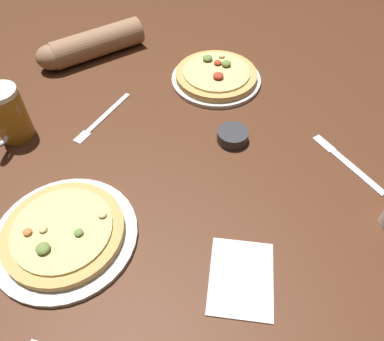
# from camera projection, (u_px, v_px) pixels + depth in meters

# --- Properties ---
(ground_plane) EXTENTS (2.40, 2.40, 0.03)m
(ground_plane) POSITION_uv_depth(u_px,v_px,m) (192.00, 180.00, 0.89)
(ground_plane) COLOR #4C2816
(pizza_plate_near) EXTENTS (0.30, 0.30, 0.05)m
(pizza_plate_near) POSITION_uv_depth(u_px,v_px,m) (64.00, 234.00, 0.76)
(pizza_plate_near) COLOR silver
(pizza_plate_near) RESTS_ON ground_plane
(pizza_plate_far) EXTENTS (0.26, 0.26, 0.05)m
(pizza_plate_far) POSITION_uv_depth(u_px,v_px,m) (216.00, 76.00, 1.11)
(pizza_plate_far) COLOR silver
(pizza_plate_far) RESTS_ON ground_plane
(beer_mug_dark) EXTENTS (0.09, 0.13, 0.14)m
(beer_mug_dark) POSITION_uv_depth(u_px,v_px,m) (8.00, 115.00, 0.92)
(beer_mug_dark) COLOR #9E6619
(beer_mug_dark) RESTS_ON ground_plane
(ramekin_sauce) EXTENTS (0.08, 0.08, 0.03)m
(ramekin_sauce) POSITION_uv_depth(u_px,v_px,m) (233.00, 136.00, 0.95)
(ramekin_sauce) COLOR #333338
(ramekin_sauce) RESTS_ON ground_plane
(napkin_folded) EXTENTS (0.17, 0.19, 0.01)m
(napkin_folded) POSITION_uv_depth(u_px,v_px,m) (241.00, 277.00, 0.71)
(napkin_folded) COLOR white
(napkin_folded) RESTS_ON ground_plane
(knife_right) EXTENTS (0.08, 0.22, 0.01)m
(knife_right) POSITION_uv_depth(u_px,v_px,m) (347.00, 163.00, 0.91)
(knife_right) COLOR silver
(knife_right) RESTS_ON ground_plane
(fork_spare) EXTENTS (0.17, 0.18, 0.01)m
(fork_spare) POSITION_uv_depth(u_px,v_px,m) (102.00, 118.00, 1.01)
(fork_spare) COLOR silver
(fork_spare) RESTS_ON ground_plane
(diner_arm) EXTENTS (0.34, 0.17, 0.08)m
(diner_arm) POSITION_uv_depth(u_px,v_px,m) (88.00, 46.00, 1.17)
(diner_arm) COLOR #936B4C
(diner_arm) RESTS_ON ground_plane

